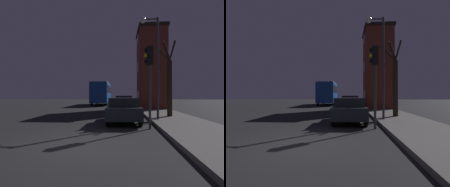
# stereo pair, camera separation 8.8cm
# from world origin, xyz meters

# --- Properties ---
(ground_plane) EXTENTS (120.00, 120.00, 0.00)m
(ground_plane) POSITION_xyz_m (0.00, 0.00, 0.00)
(ground_plane) COLOR black
(brick_building) EXTENTS (3.16, 4.64, 9.09)m
(brick_building) POSITION_xyz_m (4.87, 14.90, 4.74)
(brick_building) COLOR brown
(brick_building) RESTS_ON sidewalk
(streetlamp) EXTENTS (1.16, 0.38, 6.27)m
(streetlamp) POSITION_xyz_m (3.39, 5.13, 4.28)
(streetlamp) COLOR #38383A
(streetlamp) RESTS_ON sidewalk
(traffic_light) EXTENTS (0.43, 0.24, 4.00)m
(traffic_light) POSITION_xyz_m (2.79, 2.86, 2.88)
(traffic_light) COLOR #38383A
(traffic_light) RESTS_ON ground
(bare_tree) EXTENTS (1.30, 1.02, 5.12)m
(bare_tree) POSITION_xyz_m (4.77, 6.70, 2.51)
(bare_tree) COLOR #2D2319
(bare_tree) RESTS_ON sidewalk
(bus) EXTENTS (2.55, 9.25, 3.64)m
(bus) POSITION_xyz_m (-1.88, 23.35, 2.16)
(bus) COLOR #194793
(bus) RESTS_ON ground
(car_near_lane) EXTENTS (1.88, 4.10, 1.47)m
(car_near_lane) POSITION_xyz_m (1.58, 4.78, 0.78)
(car_near_lane) COLOR black
(car_near_lane) RESTS_ON ground
(car_mid_lane) EXTENTS (1.88, 4.27, 1.57)m
(car_mid_lane) POSITION_xyz_m (1.69, 12.90, 0.82)
(car_mid_lane) COLOR beige
(car_mid_lane) RESTS_ON ground
(car_far_lane) EXTENTS (1.82, 4.14, 1.40)m
(car_far_lane) POSITION_xyz_m (1.69, 22.21, 0.74)
(car_far_lane) COLOR #B7BABF
(car_far_lane) RESTS_ON ground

